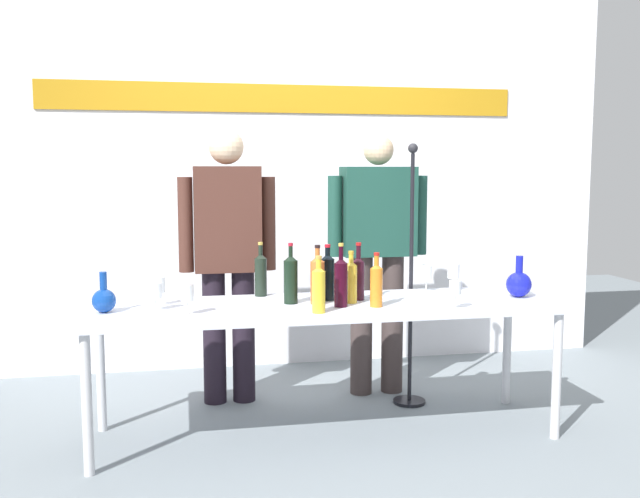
{
  "coord_description": "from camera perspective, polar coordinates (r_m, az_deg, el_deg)",
  "views": [
    {
      "loc": [
        -0.75,
        -3.67,
        1.45
      ],
      "look_at": [
        0.0,
        0.15,
        1.01
      ],
      "focal_mm": 39.75,
      "sensor_mm": 36.0,
      "label": 1
    }
  ],
  "objects": [
    {
      "name": "wine_bottle_4",
      "position": [
        3.77,
        -0.21,
        -2.41
      ],
      "size": [
        0.08,
        0.08,
        0.32
      ],
      "color": "#CD632A",
      "rests_on": "display_table"
    },
    {
      "name": "wine_bottle_0",
      "position": [
        3.81,
        2.51,
        -2.53
      ],
      "size": [
        0.07,
        0.07,
        0.28
      ],
      "color": "gold",
      "rests_on": "display_table"
    },
    {
      "name": "microphone_stand",
      "position": [
        4.4,
        7.29,
        -5.48
      ],
      "size": [
        0.2,
        0.2,
        1.6
      ],
      "color": "black",
      "rests_on": "ground"
    },
    {
      "name": "wine_bottle_2",
      "position": [
        3.88,
        0.61,
        -2.16
      ],
      "size": [
        0.07,
        0.07,
        0.31
      ],
      "color": "black",
      "rests_on": "display_table"
    },
    {
      "name": "wine_glass_right_2",
      "position": [
        4.23,
        8.56,
        -1.94
      ],
      "size": [
        0.06,
        0.06,
        0.15
      ],
      "color": "white",
      "rests_on": "display_table"
    },
    {
      "name": "wine_glass_left_0",
      "position": [
        3.71,
        -13.14,
        -3.3
      ],
      "size": [
        0.07,
        0.07,
        0.14
      ],
      "color": "white",
      "rests_on": "display_table"
    },
    {
      "name": "wine_bottle_1",
      "position": [
        3.7,
        1.7,
        -2.58
      ],
      "size": [
        0.07,
        0.07,
        0.34
      ],
      "color": "black",
      "rests_on": "display_table"
    },
    {
      "name": "wine_glass_right_0",
      "position": [
        4.26,
        10.7,
        -1.79
      ],
      "size": [
        0.07,
        0.07,
        0.16
      ],
      "color": "white",
      "rests_on": "display_table"
    },
    {
      "name": "wine_bottle_7",
      "position": [
        3.9,
        3.1,
        -2.23
      ],
      "size": [
        0.07,
        0.07,
        0.32
      ],
      "color": "black",
      "rests_on": "display_table"
    },
    {
      "name": "wine_bottle_3",
      "position": [
        3.71,
        4.56,
        -2.79
      ],
      "size": [
        0.07,
        0.07,
        0.29
      ],
      "color": "orange",
      "rests_on": "display_table"
    },
    {
      "name": "wine_glass_right_1",
      "position": [
        3.71,
        10.84,
        -3.12
      ],
      "size": [
        0.06,
        0.06,
        0.15
      ],
      "color": "white",
      "rests_on": "display_table"
    },
    {
      "name": "decanter_blue_right",
      "position": [
        4.14,
        15.71,
        -2.68
      ],
      "size": [
        0.14,
        0.14,
        0.24
      ],
      "color": "#141BB3",
      "rests_on": "display_table"
    },
    {
      "name": "ground_plane",
      "position": [
        4.02,
        0.43,
        -14.67
      ],
      "size": [
        10.0,
        10.0,
        0.0
      ],
      "primitive_type": "plane",
      "color": "gray"
    },
    {
      "name": "presenter_left",
      "position": [
        4.37,
        -7.44,
        -0.01
      ],
      "size": [
        0.59,
        0.22,
        1.69
      ],
      "color": "black",
      "rests_on": "ground"
    },
    {
      "name": "display_table",
      "position": [
        3.83,
        0.44,
        -5.17
      ],
      "size": [
        2.53,
        0.69,
        0.73
      ],
      "color": "silver",
      "rests_on": "ground"
    },
    {
      "name": "wine_glass_left_1",
      "position": [
        3.84,
        -12.82,
        -2.89
      ],
      "size": [
        0.06,
        0.06,
        0.15
      ],
      "color": "white",
      "rests_on": "display_table"
    },
    {
      "name": "wine_glass_left_2",
      "position": [
        3.57,
        -10.64,
        -3.53
      ],
      "size": [
        0.06,
        0.06,
        0.15
      ],
      "color": "white",
      "rests_on": "display_table"
    },
    {
      "name": "decanter_blue_left",
      "position": [
        3.72,
        -17.0,
        -3.91
      ],
      "size": [
        0.12,
        0.12,
        0.21
      ],
      "color": "navy",
      "rests_on": "display_table"
    },
    {
      "name": "wine_bottle_5",
      "position": [
        3.79,
        -2.37,
        -2.36
      ],
      "size": [
        0.07,
        0.07,
        0.33
      ],
      "color": "black",
      "rests_on": "display_table"
    },
    {
      "name": "wine_bottle_8",
      "position": [
        3.55,
        -0.11,
        -3.15
      ],
      "size": [
        0.07,
        0.07,
        0.29
      ],
      "color": "gold",
      "rests_on": "display_table"
    },
    {
      "name": "presenter_right",
      "position": [
        4.53,
        4.66,
        0.31
      ],
      "size": [
        0.65,
        0.22,
        1.66
      ],
      "color": "#3C312F",
      "rests_on": "ground"
    },
    {
      "name": "back_wall",
      "position": [
        5.22,
        -2.87,
        7.06
      ],
      "size": [
        4.88,
        0.11,
        3.0
      ],
      "color": "white",
      "rests_on": "ground"
    },
    {
      "name": "wine_bottle_6",
      "position": [
        4.03,
        -4.8,
        -1.97
      ],
      "size": [
        0.07,
        0.07,
        0.31
      ],
      "color": "black",
      "rests_on": "display_table"
    }
  ]
}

